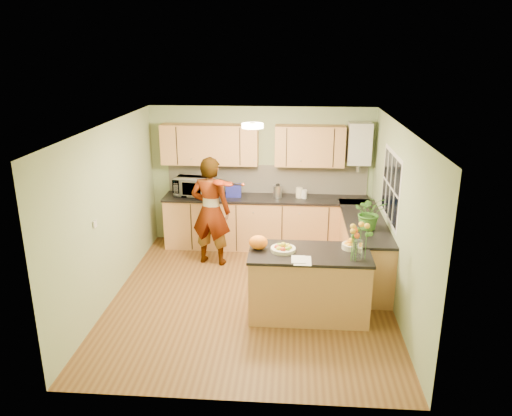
{
  "coord_description": "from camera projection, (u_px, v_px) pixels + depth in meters",
  "views": [
    {
      "loc": [
        0.55,
        -6.51,
        3.51
      ],
      "look_at": [
        0.03,
        0.5,
        1.21
      ],
      "focal_mm": 35.0,
      "sensor_mm": 36.0,
      "label": 1
    }
  ],
  "objects": [
    {
      "name": "kettle",
      "position": [
        278.0,
        191.0,
        8.8
      ],
      "size": [
        0.16,
        0.16,
        0.3
      ],
      "rotation": [
        0.0,
        0.0,
        -0.2
      ],
      "color": "#BCBBC0",
      "rests_on": "back_counter"
    },
    {
      "name": "microwave",
      "position": [
        192.0,
        187.0,
        8.92
      ],
      "size": [
        0.64,
        0.48,
        0.33
      ],
      "primitive_type": "imported",
      "rotation": [
        0.0,
        0.0,
        -0.14
      ],
      "color": "silver",
      "rests_on": "back_counter"
    },
    {
      "name": "fruit_dish",
      "position": [
        283.0,
        248.0,
        6.57
      ],
      "size": [
        0.33,
        0.33,
        0.12
      ],
      "color": "beige",
      "rests_on": "peninsula_island"
    },
    {
      "name": "violin",
      "position": [
        220.0,
        183.0,
        7.8
      ],
      "size": [
        0.68,
        0.59,
        0.17
      ],
      "primitive_type": null,
      "rotation": [
        0.17,
        0.0,
        -0.61
      ],
      "color": "#500E05",
      "rests_on": "violinist"
    },
    {
      "name": "boiler",
      "position": [
        359.0,
        144.0,
        8.57
      ],
      "size": [
        0.4,
        0.3,
        0.86
      ],
      "color": "silver",
      "rests_on": "wall_back"
    },
    {
      "name": "peninsula_island",
      "position": [
        309.0,
        283.0,
        6.7
      ],
      "size": [
        1.6,
        0.82,
        0.92
      ],
      "color": "#B37D47",
      "rests_on": "floor"
    },
    {
      "name": "potted_plant",
      "position": [
        370.0,
        212.0,
        7.25
      ],
      "size": [
        0.47,
        0.41,
        0.51
      ],
      "primitive_type": "imported",
      "rotation": [
        0.0,
        0.0,
        0.01
      ],
      "color": "#3D7928",
      "rests_on": "right_counter"
    },
    {
      "name": "ceiling_lamp",
      "position": [
        253.0,
        126.0,
        6.82
      ],
      "size": [
        0.3,
        0.3,
        0.07
      ],
      "color": "#FFEABF",
      "rests_on": "ceiling"
    },
    {
      "name": "jar_white",
      "position": [
        304.0,
        194.0,
        8.77
      ],
      "size": [
        0.12,
        0.12,
        0.15
      ],
      "primitive_type": "cylinder",
      "rotation": [
        0.0,
        0.0,
        0.25
      ],
      "color": "silver",
      "rests_on": "back_counter"
    },
    {
      "name": "orange_bowl",
      "position": [
        351.0,
        245.0,
        6.65
      ],
      "size": [
        0.24,
        0.24,
        0.14
      ],
      "color": "beige",
      "rests_on": "peninsula_island"
    },
    {
      "name": "jar_cream",
      "position": [
        299.0,
        193.0,
        8.81
      ],
      "size": [
        0.12,
        0.12,
        0.18
      ],
      "primitive_type": "cylinder",
      "rotation": [
        0.0,
        0.0,
        -0.04
      ],
      "color": "beige",
      "rests_on": "back_counter"
    },
    {
      "name": "splashback",
      "position": [
        267.0,
        179.0,
        9.04
      ],
      "size": [
        3.6,
        0.02,
        0.52
      ],
      "primitive_type": "cube",
      "color": "beige",
      "rests_on": "back_counter"
    },
    {
      "name": "window_right",
      "position": [
        391.0,
        187.0,
        7.25
      ],
      "size": [
        0.01,
        1.3,
        1.05
      ],
      "color": "silver",
      "rests_on": "wall_right"
    },
    {
      "name": "blue_box",
      "position": [
        234.0,
        190.0,
        8.89
      ],
      "size": [
        0.28,
        0.21,
        0.21
      ],
      "primitive_type": "cube",
      "rotation": [
        0.0,
        0.0,
        0.06
      ],
      "color": "navy",
      "rests_on": "back_counter"
    },
    {
      "name": "wall_right",
      "position": [
        397.0,
        220.0,
        6.77
      ],
      "size": [
        0.02,
        4.5,
        2.5
      ],
      "primitive_type": "cube",
      "color": "#92A979",
      "rests_on": "floor"
    },
    {
      "name": "papers",
      "position": [
        302.0,
        261.0,
        6.28
      ],
      "size": [
        0.22,
        0.3,
        0.01
      ],
      "primitive_type": "cube",
      "color": "silver",
      "rests_on": "peninsula_island"
    },
    {
      "name": "back_counter",
      "position": [
        266.0,
        222.0,
        9.0
      ],
      "size": [
        3.64,
        0.62,
        0.94
      ],
      "color": "#B37D47",
      "rests_on": "floor"
    },
    {
      "name": "wall_left",
      "position": [
        110.0,
        213.0,
        7.05
      ],
      "size": [
        0.02,
        4.5,
        2.5
      ],
      "primitive_type": "cube",
      "color": "#92A979",
      "rests_on": "floor"
    },
    {
      "name": "wall_front",
      "position": [
        231.0,
        293.0,
        4.78
      ],
      "size": [
        4.0,
        0.02,
        2.5
      ],
      "primitive_type": "cube",
      "color": "#92A979",
      "rests_on": "floor"
    },
    {
      "name": "ceiling",
      "position": [
        251.0,
        126.0,
        6.52
      ],
      "size": [
        4.0,
        4.5,
        0.02
      ],
      "primitive_type": "cube",
      "color": "white",
      "rests_on": "wall_back"
    },
    {
      "name": "flower_vase",
      "position": [
        359.0,
        233.0,
        6.24
      ],
      "size": [
        0.29,
        0.29,
        0.54
      ],
      "rotation": [
        0.0,
        0.0,
        -0.32
      ],
      "color": "silver",
      "rests_on": "peninsula_island"
    },
    {
      "name": "floor",
      "position": [
        251.0,
        297.0,
        7.3
      ],
      "size": [
        4.5,
        4.5,
        0.0
      ],
      "primitive_type": "plane",
      "color": "brown",
      "rests_on": "ground"
    },
    {
      "name": "light_switch",
      "position": [
        95.0,
        224.0,
        6.47
      ],
      "size": [
        0.02,
        0.09,
        0.09
      ],
      "primitive_type": "cube",
      "color": "silver",
      "rests_on": "wall_left"
    },
    {
      "name": "right_counter",
      "position": [
        363.0,
        248.0,
        7.84
      ],
      "size": [
        0.62,
        2.24,
        0.94
      ],
      "color": "#B37D47",
      "rests_on": "floor"
    },
    {
      "name": "upper_cabinets",
      "position": [
        251.0,
        145.0,
        8.71
      ],
      "size": [
        3.2,
        0.34,
        0.7
      ],
      "color": "#B37D47",
      "rests_on": "wall_back"
    },
    {
      "name": "violinist",
      "position": [
        211.0,
        211.0,
        8.19
      ],
      "size": [
        0.74,
        0.56,
        1.83
      ],
      "primitive_type": "imported",
      "rotation": [
        0.0,
        0.0,
        2.94
      ],
      "color": "tan",
      "rests_on": "floor"
    },
    {
      "name": "orange_bag",
      "position": [
        258.0,
        242.0,
        6.63
      ],
      "size": [
        0.28,
        0.25,
        0.19
      ],
      "primitive_type": "ellipsoid",
      "rotation": [
        0.0,
        0.0,
        0.15
      ],
      "color": "orange",
      "rests_on": "peninsula_island"
    },
    {
      "name": "wall_back",
      "position": [
        261.0,
        176.0,
        9.05
      ],
      "size": [
        4.0,
        0.02,
        2.5
      ],
      "primitive_type": "cube",
      "color": "#92A979",
      "rests_on": "floor"
    }
  ]
}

